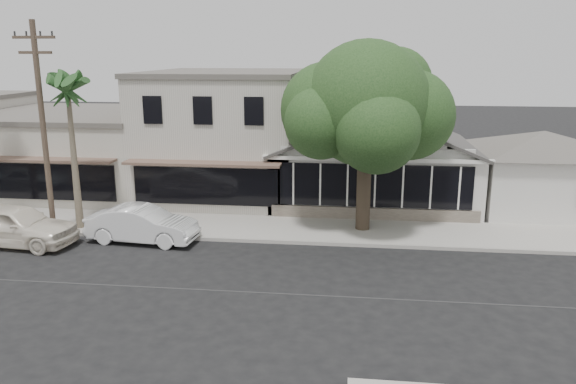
# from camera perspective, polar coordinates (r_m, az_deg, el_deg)

# --- Properties ---
(ground) EXTENTS (140.00, 140.00, 0.00)m
(ground) POSITION_cam_1_polar(r_m,az_deg,el_deg) (19.00, -6.03, -9.99)
(ground) COLOR black
(ground) RESTS_ON ground
(sidewalk_north) EXTENTS (90.00, 3.50, 0.15)m
(sidewalk_north) POSITION_cam_1_polar(r_m,az_deg,el_deg) (27.60, -19.30, -2.86)
(sidewalk_north) COLOR #9E9991
(sidewalk_north) RESTS_ON ground
(corner_shop) EXTENTS (10.40, 8.60, 5.10)m
(corner_shop) POSITION_cam_1_polar(r_m,az_deg,el_deg) (29.83, 8.65, 4.02)
(corner_shop) COLOR silver
(corner_shop) RESTS_ON ground
(side_cottage) EXTENTS (6.00, 6.00, 3.00)m
(side_cottage) POSITION_cam_1_polar(r_m,az_deg,el_deg) (30.50, 24.20, 1.01)
(side_cottage) COLOR silver
(side_cottage) RESTS_ON ground
(row_building_near) EXTENTS (8.00, 10.00, 6.50)m
(row_building_near) POSITION_cam_1_polar(r_m,az_deg,el_deg) (31.52, -6.13, 5.79)
(row_building_near) COLOR beige
(row_building_near) RESTS_ON ground
(row_building_midnear) EXTENTS (10.00, 10.00, 4.20)m
(row_building_midnear) POSITION_cam_1_polar(r_m,az_deg,el_deg) (34.81, -20.72, 3.82)
(row_building_midnear) COLOR beige
(row_building_midnear) RESTS_ON ground
(utility_pole) EXTENTS (1.80, 0.24, 9.00)m
(utility_pole) POSITION_cam_1_polar(r_m,az_deg,el_deg) (25.81, -23.65, 6.35)
(utility_pole) COLOR brown
(utility_pole) RESTS_ON ground
(car_0) EXTENTS (5.21, 2.48, 1.72)m
(car_0) POSITION_cam_1_polar(r_m,az_deg,el_deg) (25.49, -25.97, -3.03)
(car_0) COLOR white
(car_0) RESTS_ON ground
(car_1) EXTENTS (4.71, 2.02, 1.51)m
(car_1) POSITION_cam_1_polar(r_m,az_deg,el_deg) (24.12, -14.58, -3.21)
(car_1) COLOR white
(car_1) RESTS_ON ground
(shade_tree) EXTENTS (7.46, 6.75, 8.28)m
(shade_tree) POSITION_cam_1_polar(r_m,az_deg,el_deg) (24.22, 7.80, 8.53)
(shade_tree) COLOR #433728
(shade_tree) RESTS_ON ground
(palm_east) EXTENTS (2.42, 2.42, 7.30)m
(palm_east) POSITION_cam_1_polar(r_m,az_deg,el_deg) (25.59, -21.49, 9.78)
(palm_east) COLOR #726651
(palm_east) RESTS_ON ground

